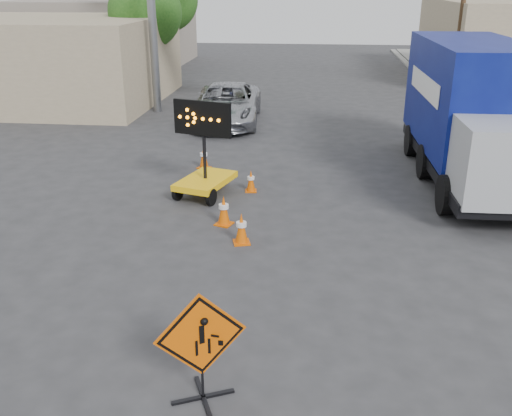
% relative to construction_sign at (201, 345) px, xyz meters
% --- Properties ---
extents(ground, '(100.00, 100.00, 0.00)m').
position_rel_construction_sign_xyz_m(ground, '(0.57, 1.12, -0.91)').
color(ground, '#2D2D30').
rests_on(ground, ground).
extents(curb_right, '(0.40, 60.00, 0.12)m').
position_rel_construction_sign_xyz_m(curb_right, '(7.77, 16.12, -0.85)').
color(curb_right, gray).
rests_on(curb_right, ground).
extents(storefront_left_near, '(14.00, 10.00, 4.00)m').
position_rel_construction_sign_xyz_m(storefront_left_near, '(-13.43, 21.12, 1.09)').
color(storefront_left_near, tan).
rests_on(storefront_left_near, ground).
extents(storefront_left_far, '(12.00, 10.00, 4.40)m').
position_rel_construction_sign_xyz_m(storefront_left_far, '(-14.43, 35.12, 1.29)').
color(storefront_left_far, gray).
rests_on(storefront_left_far, ground).
extents(utility_pole_far, '(1.80, 0.26, 9.00)m').
position_rel_construction_sign_xyz_m(utility_pole_far, '(8.57, 25.12, 3.77)').
color(utility_pole_far, '#4A311F').
rests_on(utility_pole_far, ground).
extents(tree_left_near, '(3.71, 3.71, 6.03)m').
position_rel_construction_sign_xyz_m(tree_left_near, '(-7.43, 23.12, 3.25)').
color(tree_left_near, '#4A311F').
rests_on(tree_left_near, ground).
extents(construction_sign, '(1.20, 0.87, 1.73)m').
position_rel_construction_sign_xyz_m(construction_sign, '(0.00, 0.00, 0.00)').
color(construction_sign, black).
rests_on(construction_sign, ground).
extents(arrow_board, '(1.64, 2.12, 2.67)m').
position_rel_construction_sign_xyz_m(arrow_board, '(-1.57, 8.32, -0.31)').
color(arrow_board, yellow).
rests_on(arrow_board, ground).
extents(pickup_truck, '(3.04, 6.00, 1.62)m').
position_rel_construction_sign_xyz_m(pickup_truck, '(-2.38, 17.12, -0.10)').
color(pickup_truck, '#B1B3B8').
rests_on(pickup_truck, ground).
extents(box_truck, '(2.85, 8.51, 4.02)m').
position_rel_construction_sign_xyz_m(box_truck, '(5.95, 10.52, 0.91)').
color(box_truck, black).
rests_on(box_truck, ground).
extents(cone_a, '(0.46, 0.46, 0.74)m').
position_rel_construction_sign_xyz_m(cone_a, '(-0.15, 5.28, -0.54)').
color(cone_a, '#D95404').
rests_on(cone_a, ground).
extents(cone_b, '(0.49, 0.49, 0.76)m').
position_rel_construction_sign_xyz_m(cone_b, '(-0.73, 6.30, -0.53)').
color(cone_b, '#D95404').
rests_on(cone_b, ground).
extents(cone_c, '(0.35, 0.35, 0.63)m').
position_rel_construction_sign_xyz_m(cone_c, '(-0.35, 8.77, -0.60)').
color(cone_c, '#D95404').
rests_on(cone_c, ground).
extents(cone_d, '(0.48, 0.48, 0.72)m').
position_rel_construction_sign_xyz_m(cone_d, '(-2.11, 10.77, -0.55)').
color(cone_d, '#D95404').
rests_on(cone_d, ground).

